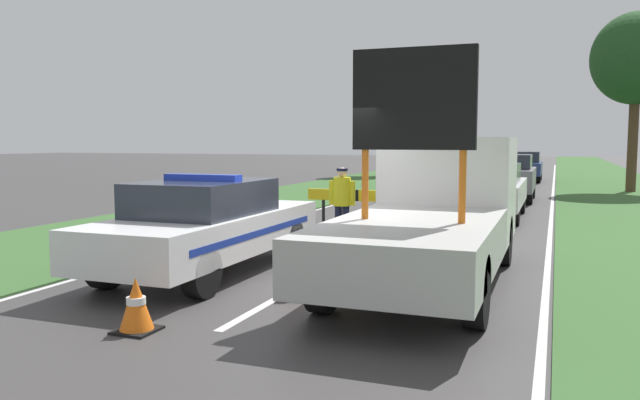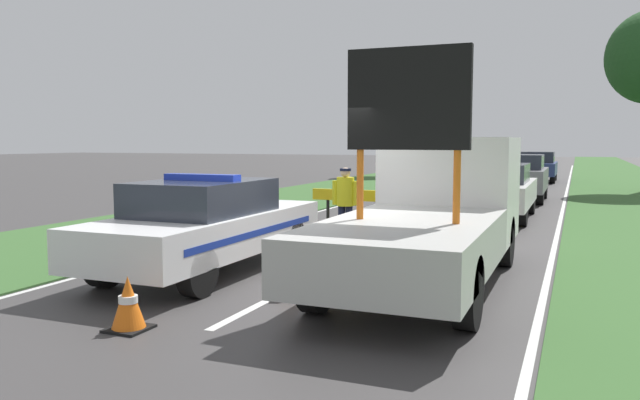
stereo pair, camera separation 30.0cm
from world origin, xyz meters
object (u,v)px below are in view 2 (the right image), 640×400
at_px(pedestrian_civilian, 424,194).
at_px(traffic_cone_centre_front, 288,280).
at_px(traffic_cone_behind_barrier, 490,228).
at_px(queued_car_hatch_blue, 537,166).
at_px(queued_car_wagon_maroon, 446,169).
at_px(road_barrier, 389,199).
at_px(queued_car_suv_grey, 517,177).
at_px(police_officer, 345,198).
at_px(roadside_tree_near_left, 399,95).
at_px(work_truck, 435,209).
at_px(traffic_cone_near_truck, 325,266).
at_px(traffic_cone_lane_edge, 128,303).
at_px(queued_car_van_white, 494,189).
at_px(police_car, 207,225).
at_px(traffic_cone_near_police, 341,247).

distance_m(pedestrian_civilian, traffic_cone_centre_front, 5.19).
relative_size(traffic_cone_behind_barrier, queued_car_hatch_blue, 0.14).
xyz_separation_m(pedestrian_civilian, queued_car_wagon_maroon, (-2.62, 15.89, -0.18)).
bearing_deg(road_barrier, pedestrian_civilian, -27.18).
bearing_deg(queued_car_suv_grey, police_officer, 77.51).
relative_size(pedestrian_civilian, roadside_tree_near_left, 0.26).
xyz_separation_m(queued_car_suv_grey, roadside_tree_near_left, (-7.89, 13.33, 3.92)).
relative_size(work_truck, traffic_cone_near_truck, 12.22).
distance_m(police_officer, pedestrian_civilian, 1.59).
xyz_separation_m(police_officer, roadside_tree_near_left, (-5.49, 24.14, 3.85)).
height_order(work_truck, traffic_cone_lane_edge, work_truck).
xyz_separation_m(work_truck, queued_car_van_white, (-0.08, 7.88, -0.27)).
bearing_deg(roadside_tree_near_left, police_car, -80.90).
relative_size(road_barrier, traffic_cone_behind_barrier, 6.22).
height_order(traffic_cone_behind_barrier, queued_car_hatch_blue, queued_car_hatch_blue).
height_order(traffic_cone_near_police, queued_car_suv_grey, queued_car_suv_grey).
xyz_separation_m(road_barrier, queued_car_wagon_maroon, (-1.80, 15.55, -0.02)).
height_order(traffic_cone_near_truck, queued_car_hatch_blue, queued_car_hatch_blue).
height_order(police_car, road_barrier, police_car).
distance_m(work_truck, queued_car_suv_grey, 13.28).
relative_size(police_car, road_barrier, 1.38).
bearing_deg(work_truck, queued_car_van_white, -93.02).
bearing_deg(queued_car_van_white, police_officer, 67.27).
bearing_deg(traffic_cone_behind_barrier, police_car, -127.63).
height_order(pedestrian_civilian, traffic_cone_lane_edge, pedestrian_civilian).
bearing_deg(police_car, traffic_cone_behind_barrier, 56.17).
bearing_deg(traffic_cone_near_truck, traffic_cone_centre_front, -95.27).
distance_m(pedestrian_civilian, traffic_cone_near_police, 2.87).
height_order(queued_car_suv_grey, queued_car_hatch_blue, queued_car_suv_grey).
bearing_deg(police_officer, queued_car_hatch_blue, -70.21).
relative_size(traffic_cone_lane_edge, queued_car_suv_grey, 0.15).
xyz_separation_m(police_car, traffic_cone_lane_edge, (0.88, -2.97, -0.46)).
height_order(work_truck, police_officer, work_truck).
xyz_separation_m(pedestrian_civilian, roadside_tree_near_left, (-6.96, 23.54, 3.76)).
relative_size(queued_car_wagon_maroon, roadside_tree_near_left, 0.71).
relative_size(traffic_cone_behind_barrier, queued_car_van_white, 0.12).
distance_m(traffic_cone_behind_barrier, queued_car_hatch_blue, 20.57).
relative_size(traffic_cone_centre_front, queued_car_hatch_blue, 0.12).
height_order(pedestrian_civilian, queued_car_wagon_maroon, pedestrian_civilian).
height_order(road_barrier, pedestrian_civilian, pedestrian_civilian).
relative_size(work_truck, road_barrier, 1.71).
distance_m(police_car, traffic_cone_near_truck, 2.09).
distance_m(queued_car_van_white, roadside_tree_near_left, 20.66).
bearing_deg(queued_car_wagon_maroon, traffic_cone_lane_edge, 92.39).
height_order(traffic_cone_centre_front, queued_car_hatch_blue, queued_car_hatch_blue).
relative_size(pedestrian_civilian, traffic_cone_behind_barrier, 3.05).
distance_m(police_officer, queued_car_wagon_maroon, 16.54).
xyz_separation_m(traffic_cone_lane_edge, roadside_tree_near_left, (-5.30, 30.54, 4.47)).
relative_size(work_truck, traffic_cone_lane_edge, 9.98).
distance_m(traffic_cone_centre_front, queued_car_suv_grey, 15.38).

